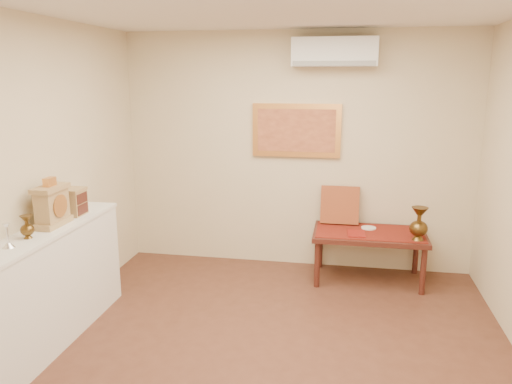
% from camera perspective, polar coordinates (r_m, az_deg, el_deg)
% --- Properties ---
extents(floor, '(4.50, 4.50, 0.00)m').
position_cam_1_polar(floor, '(4.11, 0.86, -19.28)').
color(floor, brown).
rests_on(floor, ground).
extents(wall_back, '(4.00, 0.02, 2.70)m').
position_cam_1_polar(wall_back, '(5.76, 4.62, 4.59)').
color(wall_back, beige).
rests_on(wall_back, ground).
extents(wall_front, '(4.00, 0.02, 2.70)m').
position_cam_1_polar(wall_front, '(1.55, -13.76, -20.42)').
color(wall_front, beige).
rests_on(wall_front, ground).
extents(wall_left, '(0.02, 4.50, 2.70)m').
position_cam_1_polar(wall_left, '(4.36, -25.97, 0.54)').
color(wall_left, beige).
rests_on(wall_left, ground).
extents(candlestick, '(0.09, 0.09, 0.18)m').
position_cam_1_polar(candlestick, '(4.05, -26.54, -4.47)').
color(candlestick, silver).
rests_on(candlestick, display_ledge).
extents(brass_urn_small, '(0.10, 0.10, 0.24)m').
position_cam_1_polar(brass_urn_small, '(4.21, -24.74, -3.30)').
color(brass_urn_small, brown).
rests_on(brass_urn_small, display_ledge).
extents(table_cloth, '(1.14, 0.59, 0.01)m').
position_cam_1_polar(table_cloth, '(5.56, 12.85, -4.45)').
color(table_cloth, maroon).
rests_on(table_cloth, low_table).
extents(brass_urn_tall, '(0.19, 0.19, 0.42)m').
position_cam_1_polar(brass_urn_tall, '(5.35, 18.15, -3.06)').
color(brass_urn_tall, brown).
rests_on(brass_urn_tall, table_cloth).
extents(plate, '(0.16, 0.16, 0.01)m').
position_cam_1_polar(plate, '(5.66, 12.75, -4.02)').
color(plate, white).
rests_on(plate, table_cloth).
extents(menu, '(0.19, 0.26, 0.01)m').
position_cam_1_polar(menu, '(5.43, 11.40, -4.68)').
color(menu, maroon).
rests_on(menu, table_cloth).
extents(cushion, '(0.43, 0.19, 0.44)m').
position_cam_1_polar(cushion, '(5.75, 9.56, -1.46)').
color(cushion, maroon).
rests_on(cushion, table_cloth).
extents(display_ledge, '(0.37, 2.02, 0.98)m').
position_cam_1_polar(display_ledge, '(4.51, -23.05, -10.26)').
color(display_ledge, silver).
rests_on(display_ledge, floor).
extents(mantel_clock, '(0.17, 0.36, 0.41)m').
position_cam_1_polar(mantel_clock, '(4.46, -22.28, -1.42)').
color(mantel_clock, tan).
rests_on(mantel_clock, display_ledge).
extents(wooden_chest, '(0.16, 0.21, 0.24)m').
position_cam_1_polar(wooden_chest, '(4.75, -20.02, -1.05)').
color(wooden_chest, tan).
rests_on(wooden_chest, display_ledge).
extents(low_table, '(1.20, 0.70, 0.55)m').
position_cam_1_polar(low_table, '(5.58, 12.81, -5.13)').
color(low_table, '#481D15').
rests_on(low_table, floor).
extents(painting, '(1.00, 0.06, 0.60)m').
position_cam_1_polar(painting, '(5.70, 4.64, 7.03)').
color(painting, '#DD9046').
rests_on(painting, wall_back).
extents(ac_unit, '(0.90, 0.25, 0.30)m').
position_cam_1_polar(ac_unit, '(5.55, 8.96, 15.53)').
color(ac_unit, silver).
rests_on(ac_unit, wall_back).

